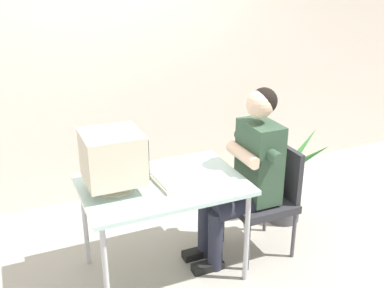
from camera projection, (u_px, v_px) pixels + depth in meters
ground_plane at (165, 270)px, 3.39m from camera, size 12.00×12.00×0.00m
wall_back at (138, 38)px, 4.14m from camera, size 8.00×0.10×3.00m
desk at (163, 190)px, 3.14m from camera, size 1.12×0.76×0.73m
crt_monitor at (113, 158)px, 2.93m from camera, size 0.38×0.36×0.41m
keyboard at (164, 178)px, 3.16m from camera, size 0.18×0.48×0.03m
office_chair at (267, 194)px, 3.50m from camera, size 0.46×0.46×0.86m
person_seated at (248, 170)px, 3.35m from camera, size 0.68×0.56×1.33m
potted_plant at (285, 184)px, 3.96m from camera, size 0.74×0.80×0.83m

